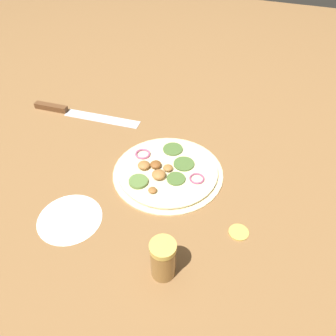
{
  "coord_description": "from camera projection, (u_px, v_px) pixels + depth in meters",
  "views": [
    {
      "loc": [
        0.21,
        -0.56,
        0.58
      ],
      "look_at": [
        0.0,
        0.0,
        0.02
      ],
      "focal_mm": 35.0,
      "sensor_mm": 36.0,
      "label": 1
    }
  ],
  "objects": [
    {
      "name": "flour_patch",
      "position": [
        70.0,
        219.0,
        0.72
      ],
      "size": [
        0.14,
        0.14,
        0.0
      ],
      "color": "white",
      "rests_on": "ground_plane"
    },
    {
      "name": "knife",
      "position": [
        69.0,
        111.0,
        1.02
      ],
      "size": [
        0.35,
        0.05,
        0.02
      ],
      "rotation": [
        0.0,
        0.0,
        0.06
      ],
      "color": "silver",
      "rests_on": "ground_plane"
    },
    {
      "name": "pizza",
      "position": [
        167.0,
        171.0,
        0.82
      ],
      "size": [
        0.28,
        0.28,
        0.03
      ],
      "color": "beige",
      "rests_on": "ground_plane"
    },
    {
      "name": "spice_jar",
      "position": [
        163.0,
        259.0,
        0.6
      ],
      "size": [
        0.05,
        0.05,
        0.09
      ],
      "color": "olive",
      "rests_on": "ground_plane"
    },
    {
      "name": "loose_cap",
      "position": [
        239.0,
        232.0,
        0.69
      ],
      "size": [
        0.04,
        0.04,
        0.01
      ],
      "color": "gold",
      "rests_on": "ground_plane"
    },
    {
      "name": "ground_plane",
      "position": [
        168.0,
        173.0,
        0.83
      ],
      "size": [
        3.0,
        3.0,
        0.0
      ],
      "primitive_type": "plane",
      "color": "brown"
    }
  ]
}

